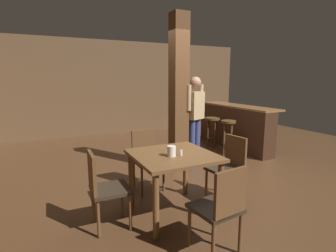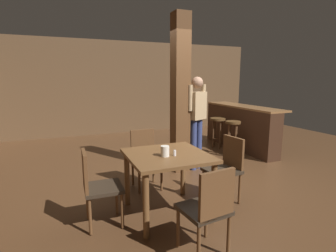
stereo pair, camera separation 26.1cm
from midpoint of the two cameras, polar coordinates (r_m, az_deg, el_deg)
ground_plane at (r=4.54m, az=6.63°, el=-11.61°), size 10.80×10.80×0.00m
wall_back at (r=8.36m, az=-10.12°, el=8.20°), size 8.00×0.10×2.80m
pillar at (r=4.71m, az=0.75°, el=6.81°), size 0.28×0.28×2.80m
dining_table at (r=3.27m, az=-1.16°, el=-8.25°), size 0.97×0.97×0.77m
chair_east at (r=3.75m, az=11.18°, el=-8.25°), size 0.47×0.47×0.89m
chair_north at (r=4.10m, az=-6.58°, el=-6.51°), size 0.43×0.43×0.89m
chair_west at (r=3.12m, az=-16.28°, el=-12.43°), size 0.43×0.43×0.89m
chair_south at (r=2.60m, az=8.50°, el=-16.84°), size 0.47×0.47×0.89m
napkin_cup at (r=3.12m, az=-1.65°, el=-5.51°), size 0.10×0.10×0.13m
salt_shaker at (r=3.16m, az=0.48°, el=-5.88°), size 0.03×0.03×0.07m
standing_person at (r=4.85m, az=4.33°, el=2.16°), size 0.46×0.32×1.72m
bar_counter at (r=6.62m, az=12.97°, el=-0.01°), size 0.56×2.35×1.04m
bar_stool_near at (r=5.86m, az=11.73°, el=-0.85°), size 0.32×0.32×0.78m
bar_stool_mid at (r=6.49m, az=8.44°, el=0.25°), size 0.37×0.37×0.74m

